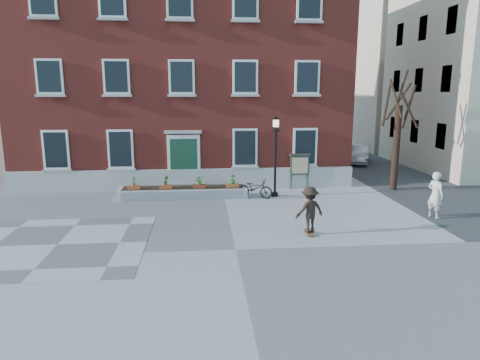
{
  "coord_description": "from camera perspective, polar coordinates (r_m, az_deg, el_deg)",
  "views": [
    {
      "loc": [
        -1.03,
        -13.24,
        5.11
      ],
      "look_at": [
        0.5,
        4.0,
        1.5
      ],
      "focal_mm": 32.0,
      "sensor_mm": 36.0,
      "label": 1
    }
  ],
  "objects": [
    {
      "name": "bystander",
      "position": [
        19.18,
        24.61,
        -1.8
      ],
      "size": [
        0.7,
        0.83,
        1.92
      ],
      "primitive_type": "imported",
      "rotation": [
        0.0,
        0.0,
        1.97
      ],
      "color": "silver",
      "rests_on": "ground"
    },
    {
      "name": "planter_assembly",
      "position": [
        21.0,
        -7.55,
        -1.55
      ],
      "size": [
        6.2,
        1.12,
        1.15
      ],
      "color": "beige",
      "rests_on": "ground"
    },
    {
      "name": "ground",
      "position": [
        14.23,
        -0.59,
        -9.27
      ],
      "size": [
        100.0,
        100.0,
        0.0
      ],
      "primitive_type": "plane",
      "color": "gray",
      "rests_on": "ground"
    },
    {
      "name": "side_street",
      "position": [
        38.16,
        25.59,
        13.54
      ],
      "size": [
        15.2,
        36.0,
        14.5
      ],
      "color": "#39393C",
      "rests_on": "ground"
    },
    {
      "name": "parked_car",
      "position": [
        32.0,
        15.56,
        3.37
      ],
      "size": [
        2.91,
        4.26,
        1.33
      ],
      "primitive_type": "imported",
      "rotation": [
        0.0,
        0.0,
        -0.41
      ],
      "color": "#B6B9BB",
      "rests_on": "ground"
    },
    {
      "name": "notice_board",
      "position": [
        22.87,
        7.97,
        1.98
      ],
      "size": [
        1.1,
        0.16,
        1.87
      ],
      "color": "#183123",
      "rests_on": "ground"
    },
    {
      "name": "checker_patch",
      "position": [
        15.93,
        -23.18,
        -7.91
      ],
      "size": [
        6.0,
        6.0,
        0.01
      ],
      "primitive_type": "cube",
      "color": "#555558",
      "rests_on": "ground"
    },
    {
      "name": "bicycle",
      "position": [
        20.83,
        1.96,
        -1.08
      ],
      "size": [
        1.9,
        1.36,
        0.95
      ],
      "primitive_type": "imported",
      "rotation": [
        0.0,
        0.0,
        1.12
      ],
      "color": "black",
      "rests_on": "ground"
    },
    {
      "name": "lamp_post",
      "position": [
        20.8,
        4.77,
        4.64
      ],
      "size": [
        0.4,
        0.4,
        3.93
      ],
      "color": "black",
      "rests_on": "ground"
    },
    {
      "name": "bare_tree",
      "position": [
        23.62,
        20.2,
        5.43
      ],
      "size": [
        1.83,
        1.83,
        6.16
      ],
      "color": "black",
      "rests_on": "ground"
    },
    {
      "name": "skateboarder",
      "position": [
        15.64,
        9.28,
        -3.94
      ],
      "size": [
        1.22,
        0.91,
        1.76
      ],
      "color": "brown",
      "rests_on": "ground"
    },
    {
      "name": "brick_building",
      "position": [
        27.26,
        -7.33,
        14.2
      ],
      "size": [
        18.4,
        10.85,
        12.6
      ],
      "color": "maroon",
      "rests_on": "ground"
    }
  ]
}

